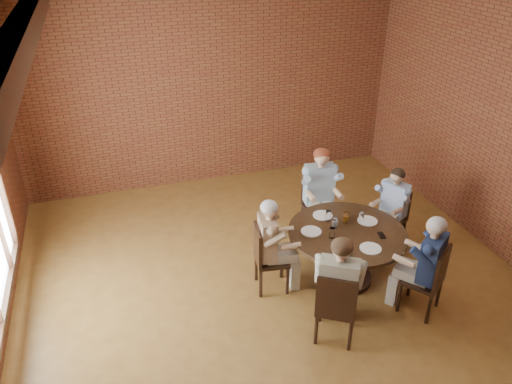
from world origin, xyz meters
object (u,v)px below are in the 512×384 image
object	(u,v)px
diner_b	(320,193)
diner_c	(272,246)
smartphone	(382,235)
chair_a	(393,215)
dining_table	(346,246)
chair_e	(430,278)
diner_e	(425,265)
chair_d	(336,305)
chair_b	(317,200)
chair_c	(266,256)
diner_d	(338,289)
diner_a	(392,209)

from	to	relation	value
diner_b	diner_c	xyz separation A→B (m)	(-1.10, -0.99, -0.05)
smartphone	chair_a	bearing A→B (deg)	60.26
diner_c	dining_table	bearing A→B (deg)	-90.00
chair_e	diner_e	world-z (taller)	diner_e
diner_c	smartphone	bearing A→B (deg)	-97.20
diner_c	diner_b	bearing A→B (deg)	-40.08
diner_c	chair_d	xyz separation A→B (m)	(0.35, -1.11, -0.13)
chair_b	chair_d	bearing A→B (deg)	-102.34
diner_b	smartphone	world-z (taller)	diner_b
chair_a	diner_c	world-z (taller)	diner_c
chair_c	diner_e	size ratio (longest dim) A/B	0.69
diner_b	smartphone	xyz separation A→B (m)	(0.23, -1.35, 0.07)
chair_b	chair_d	xyz separation A→B (m)	(-0.75, -2.19, -0.01)
diner_b	diner_c	distance (m)	1.48
diner_d	chair_e	size ratio (longest dim) A/B	1.45
smartphone	diner_e	bearing A→B (deg)	-56.01
chair_b	chair_a	bearing A→B (deg)	-30.19
chair_c	diner_d	world-z (taller)	diner_d
dining_table	smartphone	xyz separation A→B (m)	(0.36, -0.22, 0.23)
chair_a	chair_c	size ratio (longest dim) A/B	0.97
chair_b	smartphone	distance (m)	1.47
chair_c	chair_e	bearing A→B (deg)	-113.23
chair_a	diner_b	bearing A→B (deg)	-150.63
dining_table	diner_e	size ratio (longest dim) A/B	1.14
diner_b	chair_d	xyz separation A→B (m)	(-0.74, -2.10, -0.18)
diner_b	diner_e	bearing A→B (deg)	-69.61
diner_e	smartphone	bearing A→B (deg)	-104.01
chair_a	smartphone	bearing A→B (deg)	-69.11
dining_table	diner_d	size ratio (longest dim) A/B	1.11
diner_d	smartphone	size ratio (longest dim) A/B	9.43
diner_c	chair_e	size ratio (longest dim) A/B	1.38
diner_d	smartphone	distance (m)	1.15
diner_a	diner_c	world-z (taller)	diner_c
diner_b	diner_d	world-z (taller)	diner_b
diner_a	chair_c	bearing A→B (deg)	-107.55
diner_d	diner_c	bearing A→B (deg)	-36.72
diner_c	chair_d	world-z (taller)	diner_c
dining_table	smartphone	world-z (taller)	smartphone
diner_c	chair_d	bearing A→B (deg)	-154.49
chair_e	diner_c	bearing A→B (deg)	-68.64
chair_e	smartphone	bearing A→B (deg)	-102.40
diner_e	diner_a	bearing A→B (deg)	-141.99
diner_c	diner_d	size ratio (longest dim) A/B	0.95
smartphone	dining_table	bearing A→B (deg)	159.49
chair_e	diner_e	xyz separation A→B (m)	(-0.05, 0.07, 0.15)
diner_d	diner_e	distance (m)	1.17
diner_a	chair_e	world-z (taller)	diner_a
diner_c	chair_e	world-z (taller)	diner_c
chair_b	chair_c	distance (m)	1.60
dining_table	diner_e	xyz separation A→B (m)	(0.60, -0.81, 0.13)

